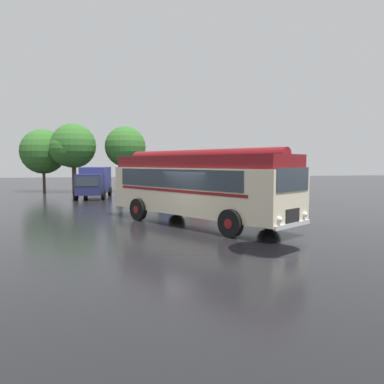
# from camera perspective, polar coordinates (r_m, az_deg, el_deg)

# --- Properties ---
(ground_plane) EXTENTS (120.00, 120.00, 0.00)m
(ground_plane) POSITION_cam_1_polar(r_m,az_deg,el_deg) (16.68, 0.17, -5.48)
(ground_plane) COLOR black
(vintage_bus) EXTENTS (7.71, 9.70, 3.49)m
(vintage_bus) POSITION_cam_1_polar(r_m,az_deg,el_deg) (17.45, 0.87, 1.23)
(vintage_bus) COLOR beige
(vintage_bus) RESTS_ON ground
(car_near_left) EXTENTS (2.39, 4.39, 1.66)m
(car_near_left) POSITION_cam_1_polar(r_m,az_deg,el_deg) (30.67, -9.44, 0.63)
(car_near_left) COLOR #B7BABF
(car_near_left) RESTS_ON ground
(car_mid_left) EXTENTS (2.20, 4.32, 1.66)m
(car_mid_left) POSITION_cam_1_polar(r_m,az_deg,el_deg) (31.23, -3.71, 0.75)
(car_mid_left) COLOR navy
(car_mid_left) RESTS_ON ground
(car_mid_right) EXTENTS (1.97, 4.21, 1.66)m
(car_mid_right) POSITION_cam_1_polar(r_m,az_deg,el_deg) (31.57, 1.01, 0.80)
(car_mid_right) COLOR maroon
(car_mid_right) RESTS_ON ground
(box_van) EXTENTS (2.72, 5.91, 2.50)m
(box_van) POSITION_cam_1_polar(r_m,az_deg,el_deg) (31.99, -14.64, 1.63)
(box_van) COLOR navy
(box_van) RESTS_ON ground
(tree_far_left) EXTENTS (4.39, 4.39, 6.17)m
(tree_far_left) POSITION_cam_1_polar(r_m,az_deg,el_deg) (39.73, -21.82, 5.82)
(tree_far_left) COLOR #4C3823
(tree_far_left) RESTS_ON ground
(tree_left_of_centre) EXTENTS (4.27, 4.23, 6.60)m
(tree_left_of_centre) POSITION_cam_1_polar(r_m,az_deg,el_deg) (37.57, -17.88, 6.57)
(tree_left_of_centre) COLOR #4C3823
(tree_left_of_centre) RESTS_ON ground
(tree_centre) EXTENTS (3.94, 3.94, 6.41)m
(tree_centre) POSITION_cam_1_polar(r_m,az_deg,el_deg) (37.16, -10.17, 6.74)
(tree_centre) COLOR #4C3823
(tree_centre) RESTS_ON ground
(puddle_patch) EXTENTS (2.38, 2.38, 0.01)m
(puddle_patch) POSITION_cam_1_polar(r_m,az_deg,el_deg) (12.93, 10.86, -8.49)
(puddle_patch) COLOR black
(puddle_patch) RESTS_ON ground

